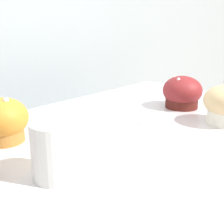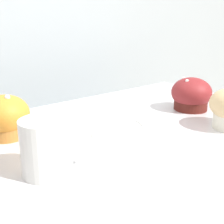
{
  "view_description": "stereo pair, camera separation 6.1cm",
  "coord_description": "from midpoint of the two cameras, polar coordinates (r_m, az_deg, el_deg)",
  "views": [
    {
      "loc": [
        -0.37,
        -0.36,
        1.13
      ],
      "look_at": [
        0.04,
        0.05,
        0.94
      ],
      "focal_mm": 50.0,
      "sensor_mm": 36.0,
      "label": 1
    },
    {
      "loc": [
        -0.32,
        -0.4,
        1.13
      ],
      "look_at": [
        0.04,
        0.05,
        0.94
      ],
      "focal_mm": 50.0,
      "sensor_mm": 36.0,
      "label": 2
    }
  ],
  "objects": [
    {
      "name": "muffin_back_left",
      "position": [
        0.8,
        16.43,
        2.99
      ],
      "size": [
        0.1,
        0.1,
        0.08
      ],
      "color": "#501A15",
      "rests_on": "display_counter"
    },
    {
      "name": "serving_plate",
      "position": [
        0.64,
        0.5,
        -3.19
      ],
      "size": [
        0.19,
        0.19,
        0.01
      ],
      "color": "white",
      "rests_on": "display_counter"
    },
    {
      "name": "coffee_cup",
      "position": [
        0.46,
        -8.04,
        -6.18
      ],
      "size": [
        0.11,
        0.08,
        0.08
      ],
      "color": "white",
      "rests_on": "display_counter"
    },
    {
      "name": "muffin_front_left",
      "position": [
        0.62,
        -16.29,
        -1.0
      ],
      "size": [
        0.09,
        0.09,
        0.09
      ],
      "color": "#BF7A34",
      "rests_on": "display_counter"
    }
  ]
}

